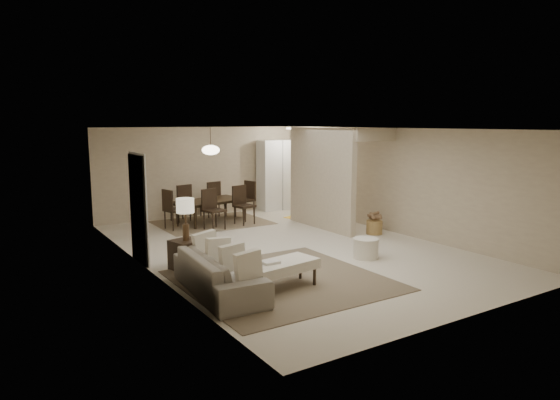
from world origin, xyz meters
TOP-DOWN VIEW (x-y plane):
  - floor at (0.00, 0.00)m, footprint 9.00×9.00m
  - ceiling at (0.00, 0.00)m, footprint 9.00×9.00m
  - back_wall at (0.00, 4.50)m, footprint 6.00×0.00m
  - left_wall at (-3.00, 0.00)m, footprint 0.00×9.00m
  - right_wall at (3.00, 0.00)m, footprint 0.00×9.00m
  - partition at (1.80, 1.25)m, footprint 0.15×2.50m
  - doorway at (-2.97, 0.60)m, footprint 0.04×0.90m
  - pantry_cabinet at (2.35, 4.15)m, footprint 1.20×0.55m
  - flush_light at (2.30, 3.20)m, footprint 0.44×0.44m
  - living_rug at (-1.30, -1.81)m, footprint 3.20×3.20m
  - sofa at (-2.45, -1.81)m, footprint 2.19×1.00m
  - ottoman_bench at (-1.50, -2.11)m, footprint 1.29×0.74m
  - side_table at (-2.40, -0.34)m, footprint 0.60×0.60m
  - table_lamp at (-2.40, -0.34)m, footprint 0.32×0.32m
  - round_pouf at (0.85, -1.50)m, footprint 0.50×0.50m
  - wicker_basket at (2.46, 0.00)m, footprint 0.50×0.50m
  - dining_rug at (-0.24, 3.28)m, footprint 2.80×2.10m
  - dining_table at (-0.24, 3.28)m, footprint 1.91×1.32m
  - dining_chairs at (-0.24, 3.28)m, footprint 2.73×2.20m
  - vase at (-0.24, 3.28)m, footprint 0.16×0.16m
  - yellow_mat at (2.28, 2.69)m, footprint 1.09×0.78m
  - pendant_light at (-0.24, 3.28)m, footprint 0.46×0.46m

SIDE VIEW (x-z plane):
  - floor at x=0.00m, z-range 0.00..0.00m
  - living_rug at x=-1.30m, z-range 0.00..0.01m
  - dining_rug at x=-0.24m, z-range 0.00..0.01m
  - yellow_mat at x=2.28m, z-range 0.00..0.01m
  - wicker_basket at x=2.46m, z-range 0.00..0.32m
  - round_pouf at x=0.85m, z-range 0.00..0.39m
  - side_table at x=-2.40m, z-range 0.00..0.54m
  - dining_table at x=-0.24m, z-range 0.00..0.61m
  - sofa at x=-2.45m, z-range 0.00..0.62m
  - ottoman_bench at x=-1.50m, z-range 0.13..0.57m
  - dining_chairs at x=-0.24m, z-range 0.00..1.01m
  - vase at x=-0.24m, z-range 0.61..0.77m
  - doorway at x=-2.97m, z-range 0.00..2.04m
  - pantry_cabinet at x=2.35m, z-range 0.00..2.10m
  - table_lamp at x=-2.40m, z-range 0.72..1.48m
  - back_wall at x=0.00m, z-range -1.75..4.25m
  - left_wall at x=-3.00m, z-range -3.25..5.75m
  - right_wall at x=3.00m, z-range -3.25..5.75m
  - partition at x=1.80m, z-range 0.00..2.50m
  - pendant_light at x=-0.24m, z-range 1.57..2.27m
  - flush_light at x=2.30m, z-range 2.44..2.48m
  - ceiling at x=0.00m, z-range 2.50..2.50m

